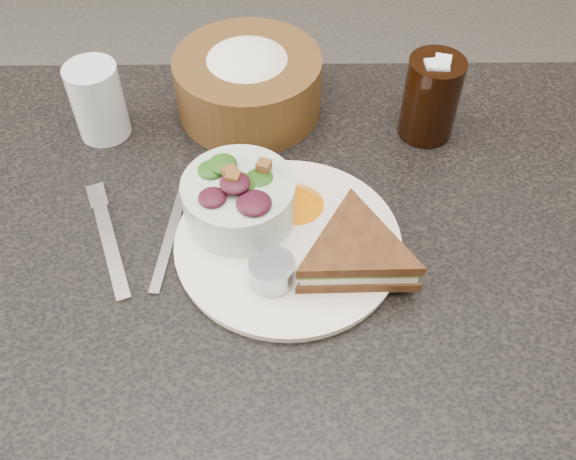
% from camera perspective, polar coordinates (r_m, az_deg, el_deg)
% --- Properties ---
extents(floor, '(6.00, 6.00, 0.00)m').
position_cam_1_polar(floor, '(1.44, -0.56, -19.74)').
color(floor, '#54514E').
rests_on(floor, ground).
extents(dining_table, '(1.00, 0.70, 0.75)m').
position_cam_1_polar(dining_table, '(1.10, -0.71, -12.95)').
color(dining_table, black).
rests_on(dining_table, floor).
extents(dinner_plate, '(0.27, 0.27, 0.01)m').
position_cam_1_polar(dinner_plate, '(0.77, 0.00, -1.16)').
color(dinner_plate, white).
rests_on(dinner_plate, dining_table).
extents(sandwich, '(0.16, 0.16, 0.04)m').
position_cam_1_polar(sandwich, '(0.73, 6.05, -2.02)').
color(sandwich, '#583218').
rests_on(sandwich, dinner_plate).
extents(salad_bowl, '(0.14, 0.14, 0.08)m').
position_cam_1_polar(salad_bowl, '(0.76, -4.41, 3.22)').
color(salad_bowl, silver).
rests_on(salad_bowl, dinner_plate).
extents(dressing_ramekin, '(0.06, 0.06, 0.03)m').
position_cam_1_polar(dressing_ramekin, '(0.72, -1.45, -3.74)').
color(dressing_ramekin, '#989BA4').
rests_on(dressing_ramekin, dinner_plate).
extents(orange_wedge, '(0.09, 0.09, 0.03)m').
position_cam_1_polar(orange_wedge, '(0.79, 0.72, 3.04)').
color(orange_wedge, orange).
rests_on(orange_wedge, dinner_plate).
extents(fork, '(0.08, 0.17, 0.00)m').
position_cam_1_polar(fork, '(0.80, -15.55, -1.26)').
color(fork, '#ADADAD').
rests_on(fork, dining_table).
extents(knife, '(0.03, 0.19, 0.00)m').
position_cam_1_polar(knife, '(0.80, -10.28, -0.04)').
color(knife, '#9C9EA3').
rests_on(knife, dining_table).
extents(bread_basket, '(0.26, 0.26, 0.12)m').
position_cam_1_polar(bread_basket, '(0.92, -3.58, 13.55)').
color(bread_basket, brown).
rests_on(bread_basket, dining_table).
extents(cola_glass, '(0.09, 0.09, 0.13)m').
position_cam_1_polar(cola_glass, '(0.90, 12.64, 11.66)').
color(cola_glass, black).
rests_on(cola_glass, dining_table).
extents(water_glass, '(0.09, 0.09, 0.11)m').
position_cam_1_polar(water_glass, '(0.92, -16.54, 10.91)').
color(water_glass, silver).
rests_on(water_glass, dining_table).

